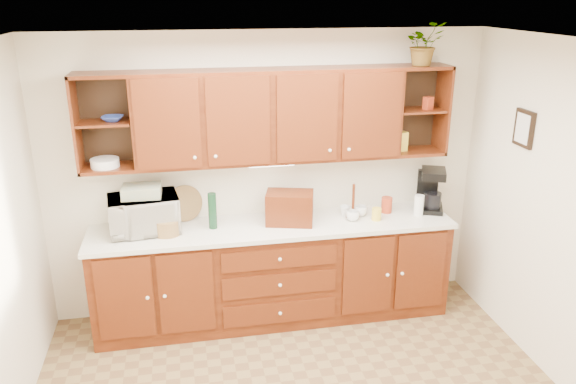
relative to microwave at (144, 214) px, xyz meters
name	(u,v)px	position (x,y,z in m)	size (l,w,h in m)	color
ceiling	(314,48)	(1.12, -1.50, 1.50)	(4.00, 4.00, 0.00)	white
back_wall	(268,175)	(1.12, 0.25, 0.20)	(4.00, 4.00, 0.00)	#ECE2C7
base_cabinets	(274,273)	(1.12, -0.05, -0.65)	(3.20, 0.60, 0.90)	#391206
countertop	(274,226)	(1.12, -0.06, -0.18)	(3.24, 0.64, 0.04)	silver
upper_cabinets	(271,116)	(1.13, 0.08, 0.79)	(3.20, 0.33, 0.80)	#391206
undercabinet_light	(271,164)	(1.12, 0.03, 0.37)	(0.40, 0.05, 0.03)	white
framed_picture	(524,128)	(3.10, -0.60, 0.75)	(0.03, 0.24, 0.30)	black
wicker_basket	(167,227)	(0.19, -0.10, -0.09)	(0.22, 0.22, 0.13)	olive
microwave	(144,214)	(0.00, 0.00, 0.00)	(0.58, 0.39, 0.32)	beige
towel_stack	(142,191)	(0.00, 0.00, 0.21)	(0.32, 0.23, 0.10)	#D7BE65
wine_bottle	(212,211)	(0.58, -0.04, 0.00)	(0.07, 0.07, 0.32)	#11331C
woven_tray	(186,219)	(0.35, 0.19, -0.15)	(0.33, 0.33, 0.02)	olive
bread_box	(290,208)	(1.26, -0.06, -0.02)	(0.41, 0.26, 0.29)	#391206
mug_tree	(353,212)	(1.86, -0.03, -0.11)	(0.28, 0.29, 0.32)	#391206
canister_red	(387,205)	(2.21, 0.02, -0.09)	(0.10, 0.10, 0.15)	#AD3519
canister_white	(419,205)	(2.47, -0.10, -0.06)	(0.09, 0.09, 0.19)	white
canister_yellow	(376,214)	(2.05, -0.14, -0.10)	(0.09, 0.09, 0.11)	yellow
coffee_maker	(431,190)	(2.64, 0.02, 0.03)	(0.31, 0.34, 0.40)	black
bowl_stack	(113,119)	(-0.18, 0.08, 0.82)	(0.17, 0.17, 0.04)	#283E94
plate_stack	(105,163)	(-0.28, 0.06, 0.45)	(0.23, 0.23, 0.07)	white
pantry_box_yellow	(401,142)	(2.33, 0.07, 0.51)	(0.10, 0.08, 0.17)	yellow
pantry_box_red	(428,103)	(2.55, 0.05, 0.86)	(0.07, 0.07, 0.11)	#AD3519
potted_plant	(424,44)	(2.46, 0.03, 1.37)	(0.33, 0.29, 0.37)	#999999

